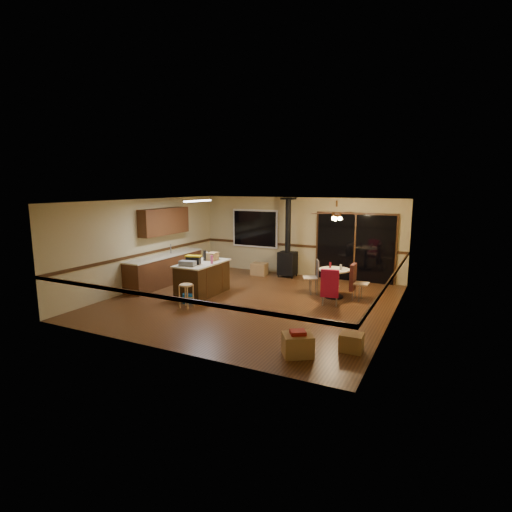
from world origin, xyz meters
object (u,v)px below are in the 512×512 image
Objects in this scene: chair_near at (330,283)px; box_corner_a at (298,345)px; chair_right at (354,277)px; box_under_window at (259,269)px; kitchen_island at (203,278)px; blue_bucket at (188,298)px; box_corner_b at (351,342)px; toolbox_black at (193,260)px; chair_left at (314,273)px; wood_stove at (288,255)px; bar_stool at (186,296)px; toolbox_grey at (188,263)px; dining_table at (334,278)px.

chair_near is 1.35× the size of box_corner_a.
chair_right reaches higher than box_under_window.
blue_bucket is (0.13, -0.87, -0.33)m from kitchen_island.
box_corner_b reaches higher than blue_bucket.
blue_bucket is (0.21, -0.58, -0.88)m from toolbox_black.
chair_left and chair_near have the same top height.
kitchen_island is at bearing 73.58° from toolbox_black.
wood_stove is 4.38m from bar_stool.
toolbox_grey is 0.72× the size of bar_stool.
wood_stove is 6.09m from box_corner_b.
chair_right is (3.86, 1.36, 0.14)m from kitchen_island.
chair_near is (0.73, -1.03, 0.01)m from chair_left.
chair_left reaches higher than blue_bucket.
blue_bucket is 3.75m from box_under_window.
toolbox_black reaches higher than box_corner_a.
dining_table is (2.04, -1.74, -0.20)m from wood_stove.
wood_stove is 3.60× the size of chair_near.
blue_bucket is at bearing -106.68° from wood_stove.
wood_stove is 4.69× the size of chair_left.
chair_near and chair_right have the same top height.
chair_near is at bearing 95.79° from box_corner_a.
bar_stool is at bearing -59.64° from blue_bucket.
dining_table is (3.43, 1.60, -0.47)m from toolbox_black.
blue_bucket is at bearing -145.87° from dining_table.
toolbox_black is 1.24× the size of blue_bucket.
box_corner_a is (-0.08, -4.01, -0.40)m from chair_right.
blue_bucket is 3.53m from chair_left.
toolbox_grey is at bearing -89.70° from toolbox_black.
toolbox_black is 5.07m from box_corner_b.
toolbox_grey is at bearing 122.18° from bar_stool.
box_corner_a is (0.31, -3.09, -0.40)m from chair_near.
toolbox_black is at bearing -148.26° from chair_left.
box_corner_a is at bearing -83.64° from dining_table.
chair_near reaches higher than blue_bucket.
box_corner_a is (3.44, -5.53, -0.01)m from box_under_window.
dining_table is at bearing 21.44° from kitchen_island.
dining_table is 3.59m from box_corner_b.
wood_stove is 3.87m from toolbox_grey.
wood_stove reaches higher than box_corner_b.
chair_left reaches higher than box_under_window.
chair_near is at bearing 15.57° from toolbox_grey.
chair_near is (3.35, 1.30, 0.47)m from blue_bucket.
box_corner_a is (3.79, -2.65, -0.26)m from kitchen_island.
toolbox_grey is (-1.38, -3.61, 0.24)m from wood_stove.
toolbox_black is 0.52× the size of chair_near.
box_under_window is at bearing 156.64° from chair_right.
box_under_window is (-0.95, -0.17, -0.53)m from wood_stove.
toolbox_black is 0.44× the size of dining_table.
chair_left is (-0.60, 0.14, 0.06)m from dining_table.
wood_stove is 8.57× the size of blue_bucket.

